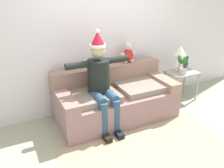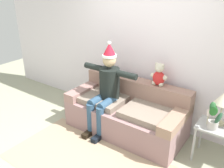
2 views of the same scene
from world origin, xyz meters
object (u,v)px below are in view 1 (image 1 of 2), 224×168
Objects in this scene: person_seated at (101,80)px; potted_plant at (183,65)px; side_table at (182,76)px; couch at (115,99)px; teddy_bear at (128,53)px; candle_short at (188,62)px; candle_tall at (177,66)px; table_lamp at (180,52)px.

person_seated is 1.71m from potted_plant.
couch is at bearing -178.38° from side_table.
side_table is at bearing 50.06° from potted_plant.
side_table is (1.06, -0.25, -0.54)m from teddy_bear.
candle_short is at bearing 7.17° from person_seated.
candle_tall reaches higher than side_table.
person_seated is 1.63m from candle_tall.
couch is 0.84m from teddy_bear.
side_table is 1.47× the size of potted_plant.
person_seated reaches higher than candle_tall.
teddy_bear reaches higher than candle_tall.
candle_short is (0.24, 0.13, -0.00)m from potted_plant.
person_seated is 2.66× the size of side_table.
potted_plant is at bearing -151.40° from candle_short.
couch is at bearing -175.05° from table_lamp.
candle_tall is 0.33m from candle_short.
side_table is (1.46, 0.04, 0.14)m from couch.
table_lamp is at bearing -9.18° from teddy_bear.
person_seated is 6.09× the size of candle_short.
teddy_bear reaches higher than couch.
table_lamp is 1.95× the size of candle_short.
side_table is 2.29× the size of candle_short.
potted_plant reaches higher than side_table.
candle_short is (0.19, -0.04, -0.22)m from table_lamp.
candle_short is at bearing 28.60° from potted_plant.
table_lamp is 2.10× the size of candle_tall.
potted_plant is at bearing -18.99° from teddy_bear.
table_lamp is (-0.03, 0.08, 0.48)m from side_table.
table_lamp is 0.28m from potted_plant.
table_lamp is at bearing 37.50° from candle_tall.
side_table is 0.48m from table_lamp.
table_lamp is 0.29m from candle_short.
table_lamp reaches higher than potted_plant.
person_seated reaches higher than candle_short.
teddy_bear is (0.40, 0.29, 0.68)m from couch.
teddy_bear reaches higher than table_lamp.
couch is 5.17× the size of teddy_bear.
table_lamp is at bearing 167.46° from candle_short.
potted_plant is at bearing -129.94° from side_table.
teddy_bear is 1.62× the size of candle_tall.
candle_tall is (0.90, -0.27, -0.29)m from teddy_bear.
person_seated is at bearing -153.08° from couch.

